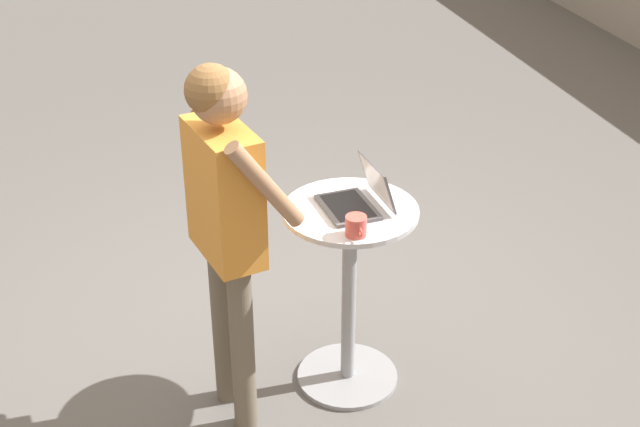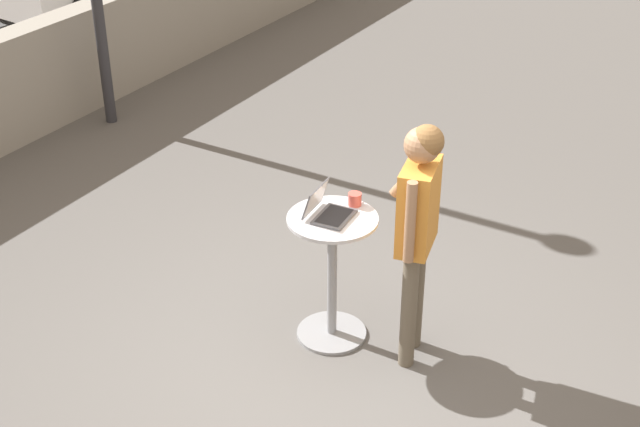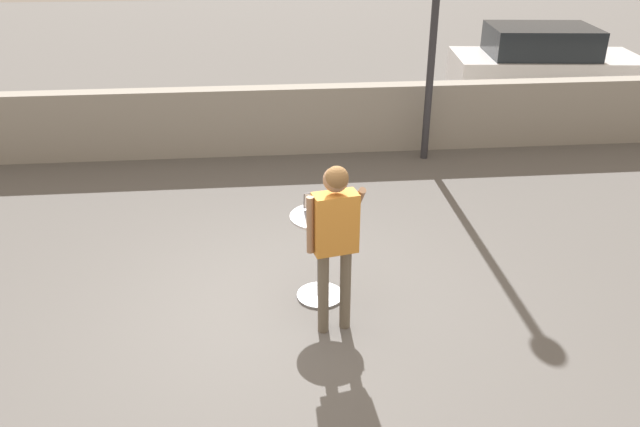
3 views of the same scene
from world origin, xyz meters
The scene contains 7 objects.
ground_plane centered at (0.00, 0.00, 0.00)m, with size 50.00×50.00×0.00m, color #5B5956.
pavement_kerb centered at (0.00, 4.83, 0.57)m, with size 17.70×0.35×1.15m.
cafe_table centered at (0.40, 0.26, 0.58)m, with size 0.63×0.63×1.00m.
laptop centered at (0.39, 0.30, 1.04)m, with size 0.33×0.31×0.22m.
coffee_mug centered at (0.63, 0.21, 1.04)m, with size 0.13×0.10×0.09m.
standing_person centered at (0.48, -0.33, 1.15)m, with size 0.56×0.45×1.78m.
parked_car_near_street centered at (5.84, 7.22, 0.84)m, with size 4.04×2.28×1.65m.
Camera 3 is at (-0.17, -5.48, 3.86)m, focal length 35.00 mm.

